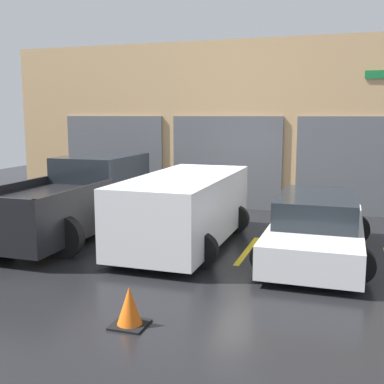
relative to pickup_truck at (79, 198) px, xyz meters
name	(u,v)px	position (x,y,z in m)	size (l,w,h in m)	color
ground_plane	(204,230)	(2.79, 1.22, -0.85)	(28.00, 28.00, 0.00)	black
shophouse_building	(235,127)	(2.78, 4.50, 1.60)	(14.84, 0.68, 5.00)	tan
pickup_truck	(79,198)	(0.00, 0.00, 0.00)	(2.45, 5.29, 1.78)	black
sedan_white	(317,228)	(5.58, -0.25, -0.26)	(2.13, 4.40, 1.24)	white
sedan_side	(185,208)	(2.79, -0.27, -0.01)	(2.25, 4.58, 1.53)	white
parking_stripe_far_left	(24,231)	(-1.39, -0.28, -0.84)	(0.12, 2.20, 0.01)	gold
parking_stripe_left	(127,240)	(1.39, -0.28, -0.84)	(0.12, 2.20, 0.01)	gold
parking_stripe_centre	(248,250)	(4.18, -0.28, -0.84)	(0.12, 2.20, 0.01)	gold
traffic_cone	(129,308)	(3.40, -4.38, -0.59)	(0.47, 0.47, 0.55)	black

